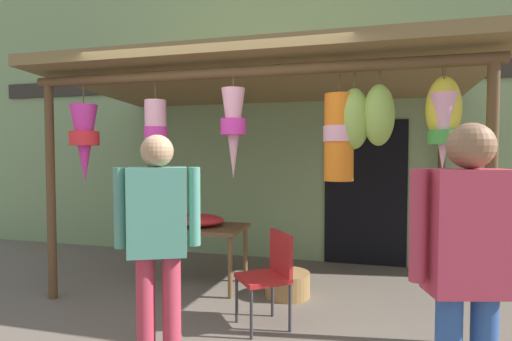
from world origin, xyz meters
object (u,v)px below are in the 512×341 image
(display_table, at_px, (197,233))
(wicker_basket_by_table, at_px, (287,284))
(flower_heap_on_table, at_px, (194,220))
(vendor_in_orange, at_px, (468,261))
(folding_chair, at_px, (270,270))
(passerby_at_right, at_px, (158,232))

(display_table, relative_size, wicker_basket_by_table, 2.29)
(flower_heap_on_table, xyz_separation_m, vendor_in_orange, (2.40, -2.08, 0.24))
(folding_chair, height_order, vendor_in_orange, vendor_in_orange)
(folding_chair, relative_size, passerby_at_right, 0.50)
(wicker_basket_by_table, height_order, vendor_in_orange, vendor_in_orange)
(flower_heap_on_table, xyz_separation_m, passerby_at_right, (0.49, -1.76, 0.22))
(flower_heap_on_table, relative_size, wicker_basket_by_table, 1.49)
(folding_chair, xyz_separation_m, vendor_in_orange, (1.30, -1.25, 0.51))
(display_table, bearing_deg, wicker_basket_by_table, -3.60)
(display_table, distance_m, folding_chair, 1.37)
(display_table, relative_size, passerby_at_right, 0.66)
(wicker_basket_by_table, relative_size, passerby_at_right, 0.29)
(display_table, distance_m, wicker_basket_by_table, 1.19)
(flower_heap_on_table, bearing_deg, display_table, 30.48)
(flower_heap_on_table, relative_size, folding_chair, 0.86)
(display_table, bearing_deg, passerby_at_right, -75.11)
(wicker_basket_by_table, xyz_separation_m, vendor_in_orange, (1.29, -2.03, 0.88))
(vendor_in_orange, xyz_separation_m, passerby_at_right, (-1.91, 0.33, -0.02))
(vendor_in_orange, bearing_deg, passerby_at_right, 170.30)
(display_table, bearing_deg, flower_heap_on_table, -149.52)
(display_table, height_order, flower_heap_on_table, flower_heap_on_table)
(folding_chair, bearing_deg, vendor_in_orange, -43.82)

